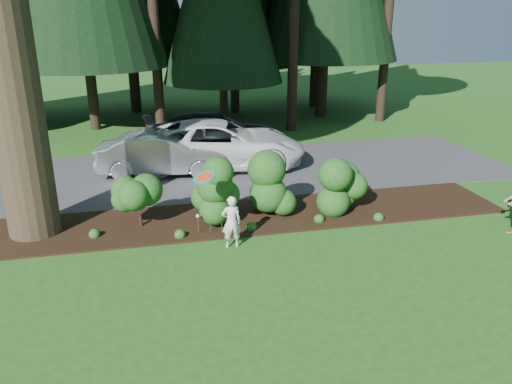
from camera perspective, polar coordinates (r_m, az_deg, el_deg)
ground at (r=10.64m, az=-1.84°, el=-9.97°), size 80.00×80.00×0.00m
mulch_bed at (r=13.50m, az=-4.47°, el=-3.10°), size 16.00×2.50×0.05m
driveway at (r=17.46m, az=-6.53°, el=2.24°), size 22.00×6.00×0.03m
shrub_row at (r=13.23m, az=-1.19°, el=0.11°), size 6.53×1.60×1.61m
lily_cluster at (r=12.50m, az=-5.31°, el=-2.73°), size 0.69×0.09×0.57m
car_silver_wagon at (r=17.22m, az=-10.52°, el=4.34°), size 4.59×2.21×1.45m
car_white_suv at (r=17.82m, az=-4.14°, el=5.51°), size 6.33×3.59×1.67m
car_dark_suv at (r=19.56m, az=-4.65°, el=6.67°), size 5.52×2.51×1.57m
child at (r=11.75m, az=-2.83°, el=-3.42°), size 0.47×0.31×1.29m
frisbee at (r=11.16m, az=-5.94°, el=1.69°), size 0.53×0.52×0.23m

